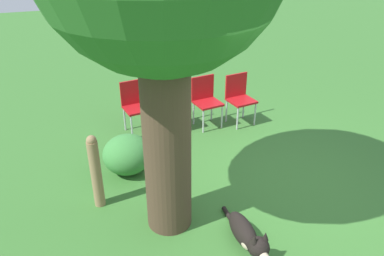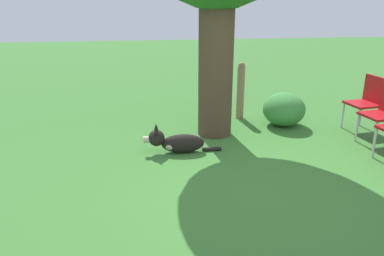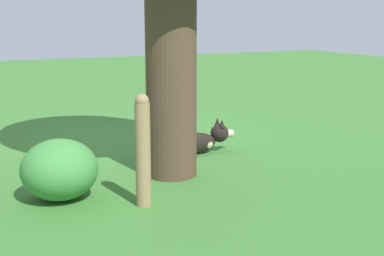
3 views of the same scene
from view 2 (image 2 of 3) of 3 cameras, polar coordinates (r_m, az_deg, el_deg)
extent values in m
plane|color=#38702D|center=(4.79, 8.02, -6.74)|extent=(30.00, 30.00, 0.00)
cylinder|color=#4C3828|center=(5.75, 3.67, 10.54)|extent=(0.53, 0.53, 2.42)
ellipsoid|color=black|center=(5.29, -1.41, -2.36)|extent=(0.62, 0.24, 0.27)
ellipsoid|color=#C6B293|center=(5.28, -3.22, -2.57)|extent=(0.22, 0.20, 0.16)
sphere|color=black|center=(5.24, -5.43, -1.53)|extent=(0.23, 0.23, 0.23)
cylinder|color=#C6B293|center=(5.24, -6.86, -1.75)|extent=(0.11, 0.10, 0.10)
cone|color=black|center=(5.13, -5.47, -0.35)|extent=(0.07, 0.07, 0.10)
cone|color=black|center=(5.25, -5.49, 0.12)|extent=(0.07, 0.07, 0.10)
cylinder|color=black|center=(5.37, 3.02, -3.23)|extent=(0.28, 0.06, 0.06)
cylinder|color=#937551|center=(6.76, 7.40, 5.34)|extent=(0.14, 0.14, 0.93)
sphere|color=#937551|center=(6.66, 7.58, 9.41)|extent=(0.12, 0.12, 0.12)
cylinder|color=#B7B7BC|center=(5.66, 26.05, -2.03)|extent=(0.03, 0.03, 0.43)
cube|color=#B21419|center=(6.11, 26.56, 1.70)|extent=(0.48, 0.49, 0.04)
cylinder|color=#B7B7BC|center=(5.93, 26.10, -1.13)|extent=(0.03, 0.03, 0.43)
cylinder|color=#B7B7BC|center=(6.19, 23.85, 0.05)|extent=(0.03, 0.03, 0.43)
cylinder|color=#B7B7BC|center=(6.42, 26.35, 0.34)|extent=(0.03, 0.03, 0.43)
cube|color=#B21419|center=(6.65, 24.46, 3.34)|extent=(0.48, 0.49, 0.04)
cube|color=#B21419|center=(6.72, 26.02, 5.33)|extent=(0.09, 0.44, 0.43)
cylinder|color=#B7B7BC|center=(6.46, 23.98, 0.79)|extent=(0.03, 0.03, 0.43)
cylinder|color=#B7B7BC|center=(6.74, 22.00, 1.80)|extent=(0.03, 0.03, 0.43)
cylinder|color=#B7B7BC|center=(6.69, 26.38, 1.04)|extent=(0.03, 0.03, 0.43)
cylinder|color=#B7B7BC|center=(6.96, 24.36, 2.01)|extent=(0.03, 0.03, 0.43)
ellipsoid|color=#3D843D|center=(6.54, 13.83, 2.79)|extent=(0.71, 0.71, 0.57)
camera|label=1|loc=(6.98, -29.94, 25.74)|focal=35.00mm
camera|label=3|loc=(11.14, 10.22, 17.04)|focal=50.00mm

